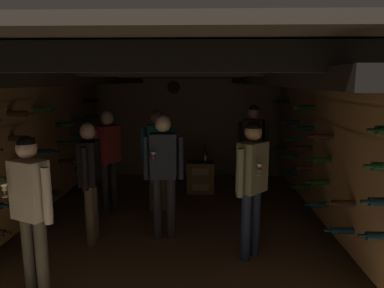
{
  "coord_description": "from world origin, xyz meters",
  "views": [
    {
      "loc": [
        0.36,
        -4.68,
        2.14
      ],
      "look_at": [
        0.19,
        0.46,
        1.22
      ],
      "focal_mm": 33.2,
      "sensor_mm": 36.0,
      "label": 1
    }
  ],
  "objects_px": {
    "person_guest_rear_center": "(158,150)",
    "person_host_center": "(163,165)",
    "person_guest_far_right": "(253,144)",
    "person_guest_mid_left": "(90,172)",
    "person_guest_near_left": "(31,202)",
    "display_bottle": "(205,156)",
    "wine_crate_stack": "(200,177)",
    "person_guest_mid_right": "(252,177)",
    "person_guest_far_left": "(108,151)"
  },
  "relations": [
    {
      "from": "person_guest_rear_center",
      "to": "person_guest_mid_right",
      "type": "bearing_deg",
      "value": -50.02
    },
    {
      "from": "wine_crate_stack",
      "to": "person_guest_rear_center",
      "type": "distance_m",
      "value": 1.4
    },
    {
      "from": "person_host_center",
      "to": "person_guest_near_left",
      "type": "height_order",
      "value": "person_host_center"
    },
    {
      "from": "person_host_center",
      "to": "person_guest_far_right",
      "type": "height_order",
      "value": "person_guest_far_right"
    },
    {
      "from": "person_guest_near_left",
      "to": "person_guest_far_left",
      "type": "bearing_deg",
      "value": 86.64
    },
    {
      "from": "person_guest_mid_left",
      "to": "person_guest_near_left",
      "type": "height_order",
      "value": "person_guest_near_left"
    },
    {
      "from": "person_guest_rear_center",
      "to": "person_host_center",
      "type": "bearing_deg",
      "value": -78.59
    },
    {
      "from": "person_guest_far_right",
      "to": "person_guest_near_left",
      "type": "height_order",
      "value": "person_guest_far_right"
    },
    {
      "from": "person_guest_rear_center",
      "to": "person_guest_far_left",
      "type": "height_order",
      "value": "person_guest_rear_center"
    },
    {
      "from": "person_guest_far_right",
      "to": "person_host_center",
      "type": "bearing_deg",
      "value": -132.81
    },
    {
      "from": "person_guest_mid_left",
      "to": "person_guest_near_left",
      "type": "distance_m",
      "value": 1.2
    },
    {
      "from": "person_guest_mid_left",
      "to": "person_guest_rear_center",
      "type": "xyz_separation_m",
      "value": [
        0.73,
        1.23,
        0.05
      ]
    },
    {
      "from": "person_guest_far_right",
      "to": "wine_crate_stack",
      "type": "bearing_deg",
      "value": 149.04
    },
    {
      "from": "display_bottle",
      "to": "person_host_center",
      "type": "bearing_deg",
      "value": -105.9
    },
    {
      "from": "person_guest_rear_center",
      "to": "wine_crate_stack",
      "type": "bearing_deg",
      "value": 54.6
    },
    {
      "from": "person_guest_far_left",
      "to": "person_guest_near_left",
      "type": "relative_size",
      "value": 1.02
    },
    {
      "from": "display_bottle",
      "to": "person_host_center",
      "type": "distance_m",
      "value": 2.09
    },
    {
      "from": "person_guest_rear_center",
      "to": "person_guest_far_left",
      "type": "relative_size",
      "value": 1.01
    },
    {
      "from": "person_guest_rear_center",
      "to": "display_bottle",
      "type": "bearing_deg",
      "value": 49.45
    },
    {
      "from": "wine_crate_stack",
      "to": "person_guest_far_right",
      "type": "height_order",
      "value": "person_guest_far_right"
    },
    {
      "from": "display_bottle",
      "to": "person_guest_mid_left",
      "type": "bearing_deg",
      "value": -125.17
    },
    {
      "from": "wine_crate_stack",
      "to": "person_host_center",
      "type": "height_order",
      "value": "person_host_center"
    },
    {
      "from": "display_bottle",
      "to": "person_guest_rear_center",
      "type": "distance_m",
      "value": 1.24
    },
    {
      "from": "wine_crate_stack",
      "to": "person_guest_mid_right",
      "type": "height_order",
      "value": "person_guest_mid_right"
    },
    {
      "from": "person_guest_far_right",
      "to": "person_guest_rear_center",
      "type": "relative_size",
      "value": 1.03
    },
    {
      "from": "person_guest_mid_left",
      "to": "person_guest_rear_center",
      "type": "height_order",
      "value": "person_guest_rear_center"
    },
    {
      "from": "person_guest_mid_left",
      "to": "person_guest_far_right",
      "type": "bearing_deg",
      "value": 35.35
    },
    {
      "from": "person_guest_mid_left",
      "to": "person_guest_rear_center",
      "type": "bearing_deg",
      "value": 59.37
    },
    {
      "from": "display_bottle",
      "to": "person_guest_rear_center",
      "type": "height_order",
      "value": "person_guest_rear_center"
    },
    {
      "from": "person_guest_far_right",
      "to": "person_guest_mid_right",
      "type": "distance_m",
      "value": 2.03
    },
    {
      "from": "person_guest_far_right",
      "to": "person_guest_rear_center",
      "type": "height_order",
      "value": "person_guest_far_right"
    },
    {
      "from": "person_guest_mid_right",
      "to": "person_guest_mid_left",
      "type": "bearing_deg",
      "value": 170.28
    },
    {
      "from": "person_host_center",
      "to": "person_guest_far_right",
      "type": "bearing_deg",
      "value": 47.19
    },
    {
      "from": "person_guest_mid_left",
      "to": "person_guest_far_right",
      "type": "height_order",
      "value": "person_guest_far_right"
    },
    {
      "from": "person_guest_far_right",
      "to": "person_guest_mid_right",
      "type": "relative_size",
      "value": 1.03
    },
    {
      "from": "wine_crate_stack",
      "to": "person_guest_far_right",
      "type": "distance_m",
      "value": 1.3
    },
    {
      "from": "person_guest_far_left",
      "to": "person_guest_mid_right",
      "type": "bearing_deg",
      "value": -35.35
    },
    {
      "from": "wine_crate_stack",
      "to": "person_host_center",
      "type": "distance_m",
      "value": 2.23
    },
    {
      "from": "person_guest_far_right",
      "to": "person_guest_rear_center",
      "type": "bearing_deg",
      "value": -165.08
    },
    {
      "from": "person_guest_mid_left",
      "to": "person_guest_mid_right",
      "type": "xyz_separation_m",
      "value": [
        2.05,
        -0.35,
        0.05
      ]
    },
    {
      "from": "person_guest_near_left",
      "to": "person_guest_far_right",
      "type": "bearing_deg",
      "value": 48.3
    },
    {
      "from": "display_bottle",
      "to": "person_guest_rear_center",
      "type": "relative_size",
      "value": 0.21
    },
    {
      "from": "person_guest_mid_right",
      "to": "person_guest_rear_center",
      "type": "bearing_deg",
      "value": 129.98
    },
    {
      "from": "person_guest_rear_center",
      "to": "person_guest_mid_right",
      "type": "distance_m",
      "value": 2.06
    },
    {
      "from": "wine_crate_stack",
      "to": "display_bottle",
      "type": "distance_m",
      "value": 0.45
    },
    {
      "from": "person_guest_rear_center",
      "to": "person_guest_mid_right",
      "type": "xyz_separation_m",
      "value": [
        1.33,
        -1.58,
        -0.0
      ]
    },
    {
      "from": "person_host_center",
      "to": "person_guest_near_left",
      "type": "bearing_deg",
      "value": -130.41
    },
    {
      "from": "person_guest_rear_center",
      "to": "person_guest_far_right",
      "type": "bearing_deg",
      "value": 14.92
    },
    {
      "from": "wine_crate_stack",
      "to": "person_guest_rear_center",
      "type": "xyz_separation_m",
      "value": [
        -0.69,
        -0.98,
        0.72
      ]
    },
    {
      "from": "person_guest_rear_center",
      "to": "person_guest_mid_right",
      "type": "relative_size",
      "value": 1.0
    }
  ]
}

